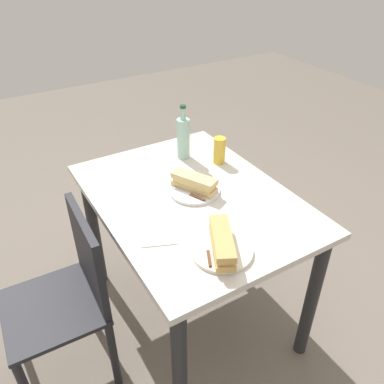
% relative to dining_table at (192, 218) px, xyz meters
% --- Properties ---
extents(ground_plane, '(8.00, 8.00, 0.00)m').
position_rel_dining_table_xyz_m(ground_plane, '(0.00, 0.00, -0.65)').
color(ground_plane, '#6B6056').
extents(dining_table, '(1.09, 0.81, 0.78)m').
position_rel_dining_table_xyz_m(dining_table, '(0.00, 0.00, 0.00)').
color(dining_table, beige).
rests_on(dining_table, ground).
extents(chair_far, '(0.41, 0.41, 0.86)m').
position_rel_dining_table_xyz_m(chair_far, '(-0.00, 0.60, -0.16)').
color(chair_far, black).
rests_on(chair_far, ground).
extents(plate_near, '(0.23, 0.23, 0.01)m').
position_rel_dining_table_xyz_m(plate_near, '(0.02, -0.03, 0.14)').
color(plate_near, white).
rests_on(plate_near, dining_table).
extents(baguette_sandwich_near, '(0.22, 0.16, 0.07)m').
position_rel_dining_table_xyz_m(baguette_sandwich_near, '(0.02, -0.03, 0.18)').
color(baguette_sandwich_near, '#DBB77A').
rests_on(baguette_sandwich_near, plate_near).
extents(knife_near, '(0.17, 0.08, 0.01)m').
position_rel_dining_table_xyz_m(knife_near, '(-0.01, 0.02, 0.15)').
color(knife_near, silver).
rests_on(knife_near, plate_near).
extents(plate_far, '(0.23, 0.23, 0.01)m').
position_rel_dining_table_xyz_m(plate_far, '(-0.37, 0.09, 0.14)').
color(plate_far, silver).
rests_on(plate_far, dining_table).
extents(baguette_sandwich_far, '(0.25, 0.17, 0.07)m').
position_rel_dining_table_xyz_m(baguette_sandwich_far, '(-0.37, 0.09, 0.18)').
color(baguette_sandwich_far, tan).
rests_on(baguette_sandwich_far, plate_far).
extents(knife_far, '(0.17, 0.09, 0.01)m').
position_rel_dining_table_xyz_m(knife_far, '(-0.36, 0.15, 0.15)').
color(knife_far, silver).
rests_on(knife_far, plate_far).
extents(water_bottle, '(0.07, 0.07, 0.28)m').
position_rel_dining_table_xyz_m(water_bottle, '(0.33, -0.15, 0.24)').
color(water_bottle, '#99C6B7').
rests_on(water_bottle, dining_table).
extents(beer_glass, '(0.06, 0.06, 0.14)m').
position_rel_dining_table_xyz_m(beer_glass, '(0.19, -0.27, 0.20)').
color(beer_glass, gold).
rests_on(beer_glass, dining_table).
extents(paper_napkin, '(0.18, 0.18, 0.00)m').
position_rel_dining_table_xyz_m(paper_napkin, '(-0.16, 0.25, 0.13)').
color(paper_napkin, white).
rests_on(paper_napkin, dining_table).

